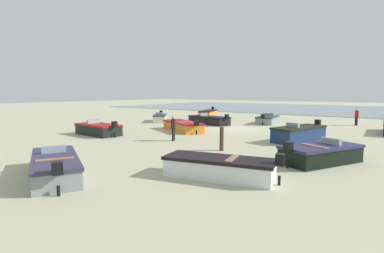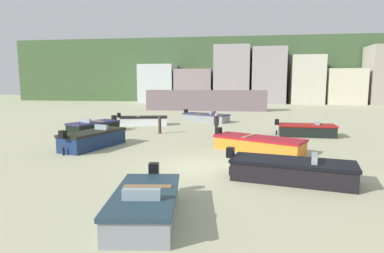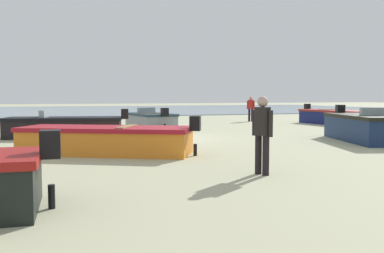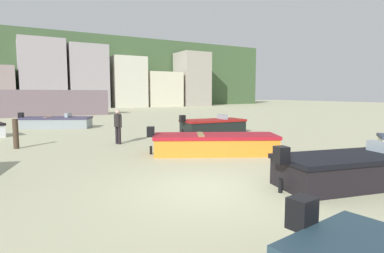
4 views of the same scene
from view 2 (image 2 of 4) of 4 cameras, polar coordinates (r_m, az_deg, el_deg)
ground_plane at (r=14.21m, az=1.70°, el=-7.18°), size 160.00×160.00×0.00m
headland_hill at (r=79.71m, az=7.21°, el=9.49°), size 90.00×32.00×12.60m
harbor_pier at (r=43.93m, az=2.49°, el=4.66°), size 16.10×2.40×2.73m
townhouse_far_left at (r=62.75m, az=-5.95°, el=7.53°), size 6.48×6.41×7.14m
townhouse_left at (r=61.29m, az=0.38°, el=7.15°), size 6.76×6.14×6.24m
townhouse_centre_left at (r=61.12m, az=7.02°, el=9.06°), size 6.35×6.88×10.43m
townhouse_centre at (r=60.64m, az=13.28°, el=8.72°), size 5.92×5.52×10.01m
townhouse_centre_right at (r=61.89m, az=19.45°, el=7.78°), size 5.55×6.19×8.51m
townhouse_right at (r=62.96m, az=25.26°, el=6.40°), size 6.30×5.20×6.15m
townhouse_far_right at (r=65.32m, az=30.81°, el=7.80°), size 5.43×5.56×10.07m
boat_black_0 at (r=25.12m, az=-16.98°, el=-0.05°), size 3.18×4.10×1.12m
boat_white_1 at (r=28.57m, az=-8.50°, el=1.04°), size 4.42×2.29×1.09m
boat_black_2 at (r=23.71m, az=19.58°, el=-0.59°), size 4.10×1.92×1.14m
boat_navy_4 at (r=19.15m, az=-17.04°, el=-2.15°), size 2.64×4.47×1.28m
boat_orange_5 at (r=17.80m, az=11.65°, el=-3.02°), size 5.01×3.69×1.09m
boat_grey_6 at (r=9.02m, az=-8.22°, el=-13.49°), size 2.12×3.84×1.07m
boat_black_7 at (r=12.67m, az=17.20°, el=-7.43°), size 4.82×2.54×1.12m
boat_grey_9 at (r=30.95m, az=2.46°, el=1.61°), size 4.74×3.45×1.07m
mooring_post_near_water at (r=23.58m, az=-5.73°, el=0.31°), size 0.23×0.23×1.29m
beach_walker_distant at (r=21.96m, az=4.32°, el=0.60°), size 0.44×0.53×1.62m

